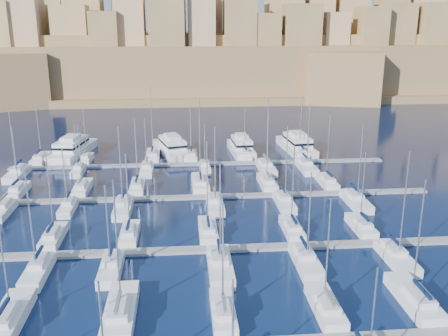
{
  "coord_description": "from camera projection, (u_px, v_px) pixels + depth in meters",
  "views": [
    {
      "loc": [
        -3.91,
        -76.31,
        31.3
      ],
      "look_at": [
        3.16,
        6.0,
        6.83
      ],
      "focal_mm": 40.0,
      "sensor_mm": 36.0,
      "label": 1
    }
  ],
  "objects": [
    {
      "name": "ground",
      "position": [
        208.0,
        218.0,
        82.11
      ],
      "size": [
        600.0,
        600.0,
        0.0
      ],
      "primitive_type": "plane",
      "color": "black",
      "rests_on": "ground"
    },
    {
      "name": "pontoon_mid_near",
      "position": [
        213.0,
        249.0,
        70.59
      ],
      "size": [
        84.0,
        2.0,
        0.4
      ],
      "primitive_type": "cube",
      "color": "slate",
      "rests_on": "ground"
    },
    {
      "name": "pontoon_mid_far",
      "position": [
        205.0,
        197.0,
        91.6
      ],
      "size": [
        84.0,
        2.0,
        0.4
      ],
      "primitive_type": "cube",
      "color": "slate",
      "rests_on": "ground"
    },
    {
      "name": "pontoon_far",
      "position": [
        200.0,
        164.0,
        112.62
      ],
      "size": [
        84.0,
        2.0,
        0.4
      ],
      "primitive_type": "cube",
      "color": "slate",
      "rests_on": "ground"
    },
    {
      "name": "sailboat_1",
      "position": [
        9.0,
        318.0,
        53.26
      ],
      "size": [
        3.07,
        10.25,
        16.47
      ],
      "color": "silver",
      "rests_on": "ground"
    },
    {
      "name": "sailboat_2",
      "position": [
        121.0,
        311.0,
        54.5
      ],
      "size": [
        3.25,
        10.83,
        15.97
      ],
      "color": "silver",
      "rests_on": "ground"
    },
    {
      "name": "sailboat_3",
      "position": [
        223.0,
        313.0,
        54.33
      ],
      "size": [
        2.55,
        8.5,
        13.69
      ],
      "color": "silver",
      "rests_on": "ground"
    },
    {
      "name": "sailboat_4",
      "position": [
        326.0,
        307.0,
        55.48
      ],
      "size": [
        2.68,
        8.94,
        13.65
      ],
      "color": "silver",
      "rests_on": "ground"
    },
    {
      "name": "sailboat_5",
      "position": [
        414.0,
        299.0,
        56.99
      ],
      "size": [
        3.1,
        10.32,
        15.15
      ],
      "color": "silver",
      "rests_on": "ground"
    },
    {
      "name": "sailboat_13",
      "position": [
        53.0,
        237.0,
        73.47
      ],
      "size": [
        2.57,
        8.55,
        13.29
      ],
      "color": "silver",
      "rests_on": "ground"
    },
    {
      "name": "sailboat_14",
      "position": [
        130.0,
        234.0,
        74.34
      ],
      "size": [
        2.54,
        8.46,
        13.28
      ],
      "color": "silver",
      "rests_on": "ground"
    },
    {
      "name": "sailboat_15",
      "position": [
        208.0,
        231.0,
        75.55
      ],
      "size": [
        2.7,
        9.0,
        14.85
      ],
      "color": "silver",
      "rests_on": "ground"
    },
    {
      "name": "sailboat_16",
      "position": [
        292.0,
        228.0,
        76.35
      ],
      "size": [
        2.53,
        8.45,
        13.97
      ],
      "color": "silver",
      "rests_on": "ground"
    },
    {
      "name": "sailboat_17",
      "position": [
        361.0,
        226.0,
        77.28
      ],
      "size": [
        2.56,
        8.52,
        12.66
      ],
      "color": "silver",
      "rests_on": "ground"
    },
    {
      "name": "sailboat_19",
      "position": [
        38.0,
        270.0,
        63.51
      ],
      "size": [
        2.64,
        8.82,
        14.33
      ],
      "color": "silver",
      "rests_on": "ground"
    },
    {
      "name": "sailboat_20",
      "position": [
        111.0,
        268.0,
        64.24
      ],
      "size": [
        2.66,
        8.88,
        12.44
      ],
      "color": "silver",
      "rests_on": "ground"
    },
    {
      "name": "sailboat_21",
      "position": [
        220.0,
        265.0,
        64.74
      ],
      "size": [
        3.07,
        10.25,
        14.95
      ],
      "color": "silver",
      "rests_on": "ground"
    },
    {
      "name": "sailboat_22",
      "position": [
        306.0,
        261.0,
        66.05
      ],
      "size": [
        2.84,
        9.48,
        13.48
      ],
      "color": "silver",
      "rests_on": "ground"
    },
    {
      "name": "sailboat_23",
      "position": [
        396.0,
        257.0,
        67.03
      ],
      "size": [
        2.86,
        9.54,
        15.94
      ],
      "color": "silver",
      "rests_on": "ground"
    },
    {
      "name": "sailboat_24",
      "position": [
        18.0,
        191.0,
        93.4
      ],
      "size": [
        2.48,
        8.27,
        12.92
      ],
      "color": "silver",
      "rests_on": "ground"
    },
    {
      "name": "sailboat_25",
      "position": [
        82.0,
        188.0,
        94.73
      ],
      "size": [
        2.72,
        9.06,
        13.13
      ],
      "color": "silver",
      "rests_on": "ground"
    },
    {
      "name": "sailboat_26",
      "position": [
        138.0,
        187.0,
        95.5
      ],
      "size": [
        2.66,
        8.88,
        14.28
      ],
      "color": "silver",
      "rests_on": "ground"
    },
    {
      "name": "sailboat_27",
      "position": [
        200.0,
        183.0,
        97.35
      ],
      "size": [
        3.22,
        10.74,
        17.91
      ],
      "color": "silver",
      "rests_on": "ground"
    },
    {
      "name": "sailboat_28",
      "position": [
        267.0,
        183.0,
        97.87
      ],
      "size": [
        2.86,
        9.52,
        15.22
      ],
      "color": "silver",
      "rests_on": "ground"
    },
    {
      "name": "sailboat_29",
      "position": [
        327.0,
        182.0,
        98.52
      ],
      "size": [
        2.65,
        8.82,
        14.28
      ],
      "color": "silver",
      "rests_on": "ground"
    },
    {
      "name": "sailboat_30",
      "position": [
        3.0,
        210.0,
        83.68
      ],
      "size": [
        2.58,
        8.59,
        14.35
      ],
      "color": "silver",
      "rests_on": "ground"
    },
    {
      "name": "sailboat_31",
      "position": [
        68.0,
        207.0,
        85.06
      ],
      "size": [
        2.26,
        7.53,
        11.36
      ],
      "color": "silver",
      "rests_on": "ground"
    },
    {
      "name": "sailboat_32",
      "position": [
        123.0,
        207.0,
        84.9
      ],
      "size": [
        2.85,
        9.5,
        15.21
      ],
      "color": "silver",
      "rests_on": "ground"
    },
    {
      "name": "sailboat_33",
      "position": [
        215.0,
        204.0,
        86.24
      ],
      "size": [
        2.81,
        9.38,
        14.87
      ],
      "color": "silver",
      "rests_on": "ground"
    },
    {
      "name": "sailboat_34",
      "position": [
        284.0,
        202.0,
        87.47
      ],
      "size": [
        2.67,
        8.91,
        14.69
      ],
      "color": "silver",
      "rests_on": "ground"
    },
    {
      "name": "sailboat_35",
      "position": [
        356.0,
        201.0,
        88.01
      ],
      "size": [
        2.99,
        9.97,
        14.48
      ],
      "color": "silver",
      "rests_on": "ground"
    },
    {
      "name": "sailboat_36",
      "position": [
        41.0,
        159.0,
        114.77
      ],
      "size": [
        2.8,
        9.34,
        14.0
      ],
      "color": "silver",
      "rests_on": "ground"
    },
    {
      "name": "sailboat_37",
      "position": [
        86.0,
        159.0,
        114.9
      ],
      "size": [
        2.33,
        7.76,
        12.51
      ],
      "color": "silver",
      "rests_on": "ground"
    },
    {
      "name": "sailboat_38",
      "position": [
        153.0,
        156.0,
        117.34
      ],
      "size": [
        3.11,
        10.36,
        17.83
      ],
      "color": "silver",
      "rests_on": "ground"
    },
    {
      "name": "sailboat_39",
      "position": [
        191.0,
        156.0,
        117.28
      ],
      "size": [
        2.59,
        8.62,
        13.43
      ],
      "color": "silver",
      "rests_on": "ground"
    },
    {
      "name": "sailboat_40",
      "position": [
        245.0,
        155.0,
        118.31
      ],
      "size": [
        2.58,
        8.6,
        12.73
      ],
      "color": "silver",
      "rests_on": "ground"
    },
    {
      "name": "sailboat_41",
      "position": [
        300.0,
        153.0,
        119.38
      ],
      "size": [
        2.56,
        8.54,
        14.76
      ],
      "color": "silver",
      "rests_on": "ground"
    },
    {
      "name": "sailboat_42",
      "position": [
        17.0,
        174.0,
        103.56
      ],
      "size": [
        3.09,
        10.31,
        15.47
      ],
      "color": "silver",
      "rests_on": "ground"
    },
    {
      "name": "sailboat_43",
      "position": [
        78.0,
        171.0,
        105.92
      ],
      "size": [
        2.24,
        7.45,
        11.02
      ],
      "color": "silver",
      "rests_on": "ground"
    },
    {
      "name": "sailboat_44",
      "position": [
        147.0,
        170.0,
        106.56
      ],
      "size": [
        2.58,
        8.61,
        12.13
      ],
      "color": "silver",
      "rests_on": "ground"
    },
    {
      "name": "sailboat_45",
      "position": [
        205.0,
        168.0,
        108.0
      ],
      "size": [
        2.31,
        7.71,
        10.63
      ],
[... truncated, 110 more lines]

